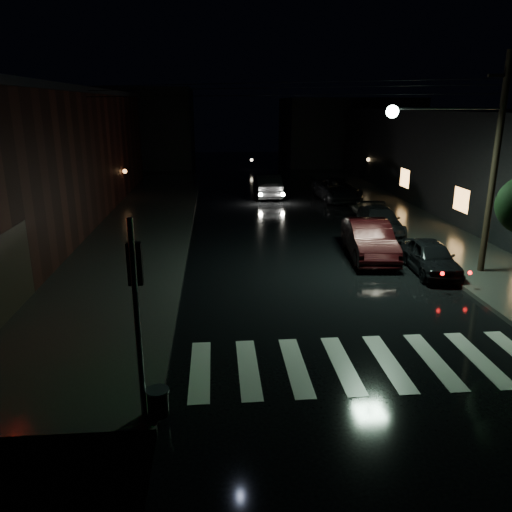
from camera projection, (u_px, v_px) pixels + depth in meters
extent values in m
plane|color=black|center=(250.00, 379.00, 12.02)|extent=(120.00, 120.00, 0.00)
cube|color=#282826|center=(131.00, 235.00, 24.95)|extent=(6.00, 44.00, 0.15)
cube|color=#282826|center=(421.00, 229.00, 26.13)|extent=(4.00, 44.00, 0.15)
cube|color=black|center=(126.00, 127.00, 52.97)|extent=(14.00, 10.00, 8.00)
cube|color=black|center=(347.00, 131.00, 55.00)|extent=(14.00, 10.00, 7.00)
cube|color=beige|center=(365.00, 363.00, 12.73)|extent=(9.00, 3.00, 0.01)
cylinder|color=slate|center=(137.00, 322.00, 9.75)|extent=(0.12, 0.12, 4.20)
cylinder|color=black|center=(158.00, 403.00, 10.31)|extent=(0.44, 0.44, 0.55)
cylinder|color=slate|center=(157.00, 390.00, 10.22)|extent=(0.48, 0.48, 0.04)
cube|color=black|center=(135.00, 264.00, 9.59)|extent=(0.28, 0.16, 0.85)
sphere|color=#0CFF33|center=(136.00, 275.00, 9.75)|extent=(0.20, 0.20, 0.20)
cylinder|color=black|center=(495.00, 167.00, 18.23)|extent=(0.24, 0.24, 8.00)
cube|color=black|center=(507.00, 76.00, 17.31)|extent=(1.40, 0.10, 0.10)
cylinder|color=slate|center=(448.00, 109.00, 17.48)|extent=(4.00, 0.08, 0.08)
sphere|color=#BFFFD8|center=(392.00, 112.00, 17.35)|extent=(0.44, 0.44, 0.44)
imported|color=black|center=(430.00, 257.00, 19.45)|extent=(1.75, 3.86, 1.29)
imported|color=black|center=(369.00, 240.00, 21.33)|extent=(2.12, 4.98, 1.60)
imported|color=black|center=(379.00, 221.00, 25.42)|extent=(2.17, 4.66, 1.32)
imported|color=black|center=(337.00, 190.00, 34.15)|extent=(2.79, 5.43, 1.47)
imported|color=black|center=(267.00, 185.00, 35.49)|extent=(1.73, 4.92, 1.62)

